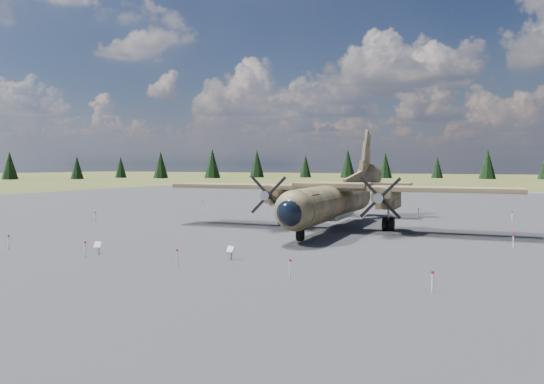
% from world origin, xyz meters
% --- Properties ---
extents(ground, '(500.00, 500.00, 0.00)m').
position_xyz_m(ground, '(0.00, 0.00, 0.00)').
color(ground, brown).
rests_on(ground, ground).
extents(apron, '(120.00, 120.00, 0.04)m').
position_xyz_m(apron, '(0.00, 10.00, 0.00)').
color(apron, '#5E5E63').
rests_on(apron, ground).
extents(transport_plane, '(26.90, 24.39, 8.86)m').
position_xyz_m(transport_plane, '(3.70, 5.03, 2.54)').
color(transport_plane, '#3F4223').
rests_on(transport_plane, ground).
extents(info_placard_left, '(0.47, 0.22, 0.73)m').
position_xyz_m(info_placard_left, '(-3.96, -12.61, 0.48)').
color(info_placard_left, gray).
rests_on(info_placard_left, ground).
extents(info_placard_right, '(0.50, 0.33, 0.73)m').
position_xyz_m(info_placard_right, '(3.39, -10.77, 0.48)').
color(info_placard_right, gray).
rests_on(info_placard_right, ground).
extents(barrier_fence, '(33.12, 29.62, 0.85)m').
position_xyz_m(barrier_fence, '(-0.46, -0.08, 0.51)').
color(barrier_fence, white).
rests_on(barrier_fence, ground).
extents(treeline, '(335.37, 336.35, 10.93)m').
position_xyz_m(treeline, '(2.70, -0.01, 4.87)').
color(treeline, black).
rests_on(treeline, ground).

